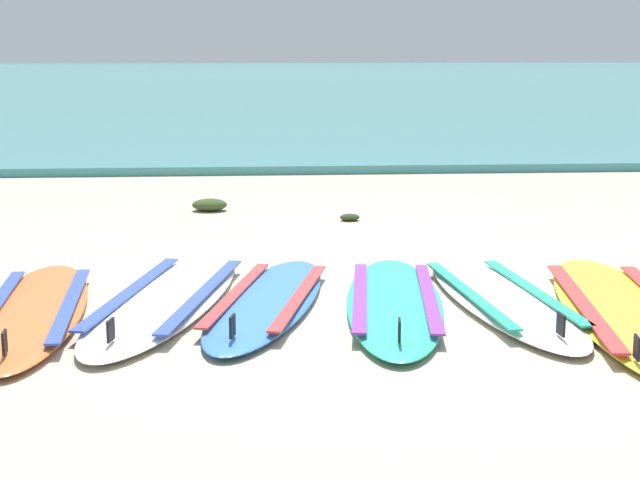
{
  "coord_description": "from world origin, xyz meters",
  "views": [
    {
      "loc": [
        -0.89,
        -5.55,
        1.5
      ],
      "look_at": [
        -0.45,
        0.54,
        0.25
      ],
      "focal_mm": 54.15,
      "sensor_mm": 36.0,
      "label": 1
    }
  ],
  "objects_px": {
    "surfboard_3": "(394,302)",
    "surfboard_4": "(501,298)",
    "surfboard_2": "(268,301)",
    "surfboard_5": "(625,311)",
    "surfboard_0": "(33,311)",
    "surfboard_1": "(167,298)"
  },
  "relations": [
    {
      "from": "surfboard_3",
      "to": "surfboard_4",
      "type": "bearing_deg",
      "value": 3.82
    },
    {
      "from": "surfboard_3",
      "to": "surfboard_2",
      "type": "bearing_deg",
      "value": 173.73
    },
    {
      "from": "surfboard_3",
      "to": "surfboard_5",
      "type": "xyz_separation_m",
      "value": [
        1.25,
        -0.28,
        0.0
      ]
    },
    {
      "from": "surfboard_5",
      "to": "surfboard_3",
      "type": "bearing_deg",
      "value": 167.39
    },
    {
      "from": "surfboard_0",
      "to": "surfboard_3",
      "type": "xyz_separation_m",
      "value": [
        2.04,
        0.04,
        0.0
      ]
    },
    {
      "from": "surfboard_4",
      "to": "surfboard_5",
      "type": "xyz_separation_m",
      "value": [
        0.62,
        -0.32,
        0.0
      ]
    },
    {
      "from": "surfboard_5",
      "to": "surfboard_0",
      "type": "bearing_deg",
      "value": 175.74
    },
    {
      "from": "surfboard_0",
      "to": "surfboard_2",
      "type": "distance_m",
      "value": 1.31
    },
    {
      "from": "surfboard_0",
      "to": "surfboard_2",
      "type": "height_order",
      "value": "same"
    },
    {
      "from": "surfboard_0",
      "to": "surfboard_2",
      "type": "relative_size",
      "value": 1.05
    },
    {
      "from": "surfboard_5",
      "to": "surfboard_1",
      "type": "bearing_deg",
      "value": 169.97
    },
    {
      "from": "surfboard_0",
      "to": "surfboard_3",
      "type": "relative_size",
      "value": 1.02
    },
    {
      "from": "surfboard_1",
      "to": "surfboard_3",
      "type": "relative_size",
      "value": 1.11
    },
    {
      "from": "surfboard_1",
      "to": "surfboard_3",
      "type": "xyz_separation_m",
      "value": [
        1.31,
        -0.17,
        0.0
      ]
    },
    {
      "from": "surfboard_0",
      "to": "surfboard_1",
      "type": "height_order",
      "value": "same"
    },
    {
      "from": "surfboard_5",
      "to": "surfboard_4",
      "type": "bearing_deg",
      "value": 152.37
    },
    {
      "from": "surfboard_2",
      "to": "surfboard_5",
      "type": "height_order",
      "value": "same"
    },
    {
      "from": "surfboard_1",
      "to": "surfboard_2",
      "type": "distance_m",
      "value": 0.59
    },
    {
      "from": "surfboard_0",
      "to": "surfboard_1",
      "type": "distance_m",
      "value": 0.75
    },
    {
      "from": "surfboard_1",
      "to": "surfboard_4",
      "type": "distance_m",
      "value": 1.95
    },
    {
      "from": "surfboard_4",
      "to": "surfboard_5",
      "type": "relative_size",
      "value": 0.84
    },
    {
      "from": "surfboard_4",
      "to": "surfboard_0",
      "type": "bearing_deg",
      "value": -178.32
    }
  ]
}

